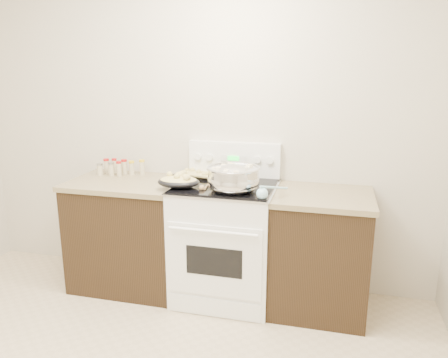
% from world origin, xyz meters
% --- Properties ---
extents(room_shell, '(4.10, 3.60, 2.75)m').
position_xyz_m(room_shell, '(0.00, 0.00, 1.70)').
color(room_shell, beige).
rests_on(room_shell, ground).
extents(counter_left, '(0.93, 0.67, 0.92)m').
position_xyz_m(counter_left, '(-0.48, 1.43, 0.46)').
color(counter_left, black).
rests_on(counter_left, ground).
extents(counter_right, '(0.73, 0.67, 0.92)m').
position_xyz_m(counter_right, '(1.08, 1.43, 0.46)').
color(counter_right, black).
rests_on(counter_right, ground).
extents(kitchen_range, '(0.78, 0.73, 1.22)m').
position_xyz_m(kitchen_range, '(0.35, 1.42, 0.49)').
color(kitchen_range, white).
rests_on(kitchen_range, ground).
extents(mixing_bowl, '(0.46, 0.46, 0.23)m').
position_xyz_m(mixing_bowl, '(0.44, 1.28, 1.03)').
color(mixing_bowl, silver).
rests_on(mixing_bowl, kitchen_range).
extents(roasting_pan, '(0.34, 0.25, 0.11)m').
position_xyz_m(roasting_pan, '(0.03, 1.26, 0.99)').
color(roasting_pan, black).
rests_on(roasting_pan, kitchen_range).
extents(baking_sheet, '(0.48, 0.37, 0.06)m').
position_xyz_m(baking_sheet, '(0.10, 1.64, 0.96)').
color(baking_sheet, black).
rests_on(baking_sheet, kitchen_range).
extents(wooden_spoon, '(0.05, 0.25, 0.04)m').
position_xyz_m(wooden_spoon, '(0.22, 1.28, 0.95)').
color(wooden_spoon, '#AA814E').
rests_on(wooden_spoon, kitchen_range).
extents(blue_ladle, '(0.20, 0.23, 0.10)m').
position_xyz_m(blue_ladle, '(0.69, 1.15, 0.98)').
color(blue_ladle, '#97CCE1').
rests_on(blue_ladle, kitchen_range).
extents(spice_jars, '(0.39, 0.15, 0.13)m').
position_xyz_m(spice_jars, '(-0.64, 1.60, 0.98)').
color(spice_jars, '#BFB28C').
rests_on(spice_jars, counter_left).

